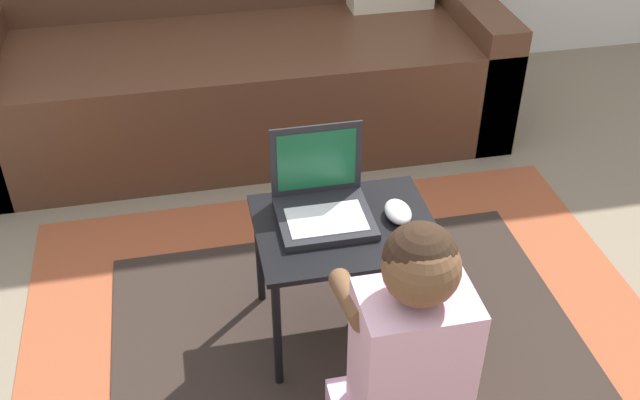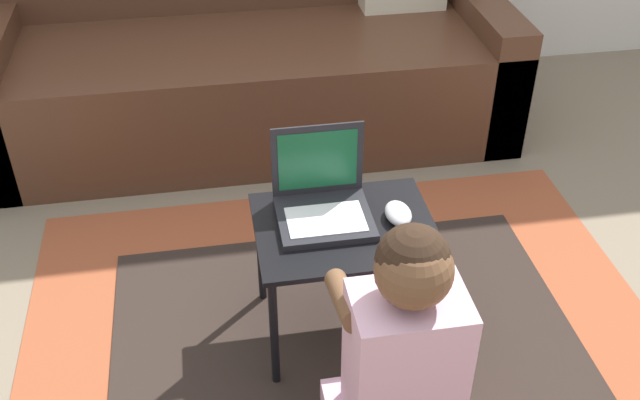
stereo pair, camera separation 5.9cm
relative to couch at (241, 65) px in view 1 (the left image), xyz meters
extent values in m
plane|color=#7F705B|center=(0.02, -1.31, -0.29)|extent=(16.00, 16.00, 0.00)
cube|color=#9E4C2D|center=(0.14, -1.53, -0.28)|extent=(1.94, 1.92, 0.01)
cube|color=#2D231E|center=(0.14, -1.53, -0.28)|extent=(1.39, 1.38, 0.00)
cube|color=#4C2D1E|center=(-0.01, -0.05, -0.07)|extent=(2.14, 0.86, 0.44)
cube|color=#4C2D1E|center=(0.98, -0.05, -0.02)|extent=(0.16, 0.86, 0.54)
cube|color=black|center=(0.14, -1.30, 0.11)|extent=(0.50, 0.40, 0.02)
cylinder|color=black|center=(-0.08, -1.48, -0.09)|extent=(0.02, 0.02, 0.39)
cylinder|color=black|center=(0.37, -1.48, -0.09)|extent=(0.02, 0.02, 0.39)
cylinder|color=black|center=(-0.08, -1.13, -0.09)|extent=(0.02, 0.02, 0.39)
cylinder|color=black|center=(0.37, -1.13, -0.09)|extent=(0.02, 0.02, 0.39)
cube|color=#232328|center=(0.09, -1.27, 0.13)|extent=(0.26, 0.23, 0.02)
cube|color=silver|center=(0.09, -1.29, 0.14)|extent=(0.21, 0.14, 0.00)
cube|color=#232328|center=(0.09, -1.16, 0.25)|extent=(0.26, 0.01, 0.22)
cube|color=#196038|center=(0.09, -1.16, 0.25)|extent=(0.22, 0.00, 0.18)
ellipsoid|color=silver|center=(0.29, -1.30, 0.14)|extent=(0.07, 0.11, 0.04)
cube|color=#E5B2CC|center=(0.19, -1.76, 0.06)|extent=(0.26, 0.19, 0.39)
sphere|color=brown|center=(0.19, -1.76, 0.34)|extent=(0.17, 0.17, 0.17)
sphere|color=black|center=(0.19, -1.75, 0.36)|extent=(0.17, 0.17, 0.17)
cylinder|color=brown|center=(0.07, -1.65, 0.17)|extent=(0.06, 0.25, 0.13)
cylinder|color=brown|center=(0.32, -1.65, 0.17)|extent=(0.06, 0.25, 0.13)
camera|label=1|loc=(-0.26, -2.89, 1.39)|focal=42.00mm
camera|label=2|loc=(-0.20, -2.90, 1.39)|focal=42.00mm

